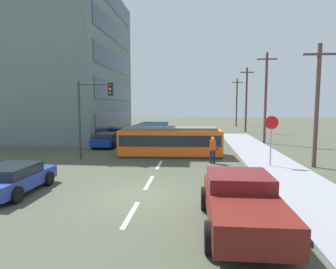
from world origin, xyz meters
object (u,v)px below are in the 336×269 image
object	(u,v)px
parked_sedan_near	(13,178)
parked_sedan_far	(122,133)
pedestrian_crossing	(213,148)
stop_sign	(271,130)
streetcar_tram	(170,141)
pickup_truck_parked	(241,202)
city_bus	(152,132)
utility_pole_mid	(266,97)
utility_pole_distant	(237,102)
utility_pole_near	(317,103)
utility_pole_far	(246,99)
traffic_light_mast	(92,105)
parked_sedan_mid	(108,139)

from	to	relation	value
parked_sedan_near	parked_sedan_far	distance (m)	19.24
pedestrian_crossing	stop_sign	xyz separation A→B (m)	(3.24, -1.01, 1.25)
streetcar_tram	pickup_truck_parked	xyz separation A→B (m)	(3.09, -11.93, -0.27)
city_bus	parked_sedan_far	bearing A→B (deg)	134.67
pickup_truck_parked	utility_pole_mid	distance (m)	20.44
parked_sedan_near	utility_pole_distant	size ratio (longest dim) A/B	0.51
pickup_truck_parked	utility_pole_near	world-z (taller)	utility_pole_near
pickup_truck_parked	utility_pole_distant	xyz separation A→B (m)	(5.57, 40.51, 3.29)
parked_sedan_near	utility_pole_far	xyz separation A→B (m)	(14.27, 27.86, 3.75)
pedestrian_crossing	traffic_light_mast	size ratio (longest dim) A/B	0.32
pickup_truck_parked	utility_pole_mid	size ratio (longest dim) A/B	0.60
parked_sedan_far	stop_sign	bearing A→B (deg)	-47.86
traffic_light_mast	utility_pole_distant	bearing A→B (deg)	65.64
pickup_truck_parked	parked_sedan_far	size ratio (longest dim) A/B	1.10
utility_pole_far	utility_pole_distant	size ratio (longest dim) A/B	1.07
parked_sedan_near	city_bus	bearing A→B (deg)	76.90
pickup_truck_parked	utility_pole_mid	bearing A→B (deg)	74.98
stop_sign	pickup_truck_parked	bearing A→B (deg)	-109.45
streetcar_tram	utility_pole_distant	xyz separation A→B (m)	(8.66, 28.58, 3.01)
city_bus	utility_pole_mid	bearing A→B (deg)	7.61
streetcar_tram	parked_sedan_far	world-z (taller)	streetcar_tram
parked_sedan_far	parked_sedan_mid	bearing A→B (deg)	-87.69
traffic_light_mast	utility_pole_mid	distance (m)	16.25
parked_sedan_mid	traffic_light_mast	distance (m)	6.45
pickup_truck_parked	parked_sedan_near	world-z (taller)	pickup_truck_parked
streetcar_tram	utility_pole_near	bearing A→B (deg)	-19.03
utility_pole_mid	pickup_truck_parked	bearing A→B (deg)	-105.02
pedestrian_crossing	utility_pole_distant	bearing A→B (deg)	79.38
city_bus	pickup_truck_parked	bearing A→B (deg)	-73.59
parked_sedan_mid	utility_pole_mid	bearing A→B (deg)	14.12
stop_sign	utility_pole_distant	bearing A→B (deg)	85.41
parked_sedan_far	utility_pole_far	world-z (taller)	utility_pole_far
pickup_truck_parked	utility_pole_mid	world-z (taller)	utility_pole_mid
city_bus	pickup_truck_parked	size ratio (longest dim) A/B	1.12
pickup_truck_parked	utility_pole_distant	bearing A→B (deg)	82.17
utility_pole_distant	stop_sign	bearing A→B (deg)	-94.59
parked_sedan_far	utility_pole_far	size ratio (longest dim) A/B	0.54
utility_pole_mid	utility_pole_distant	size ratio (longest dim) A/B	1.08
traffic_light_mast	utility_pole_mid	size ratio (longest dim) A/B	0.62
parked_sedan_mid	stop_sign	bearing A→B (deg)	-31.95
pedestrian_crossing	traffic_light_mast	xyz separation A→B (m)	(-7.91, 0.71, 2.66)
pickup_truck_parked	traffic_light_mast	size ratio (longest dim) A/B	0.96
city_bus	utility_pole_mid	world-z (taller)	utility_pole_mid
pickup_truck_parked	stop_sign	distance (m)	9.11
parked_sedan_far	streetcar_tram	bearing A→B (deg)	-58.80
traffic_light_mast	pedestrian_crossing	bearing A→B (deg)	-5.14
parked_sedan_near	parked_sedan_mid	world-z (taller)	same
parked_sedan_far	utility_pole_distant	world-z (taller)	utility_pole_distant
pedestrian_crossing	parked_sedan_far	distance (m)	15.22
pickup_truck_parked	parked_sedan_near	bearing A→B (deg)	163.53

